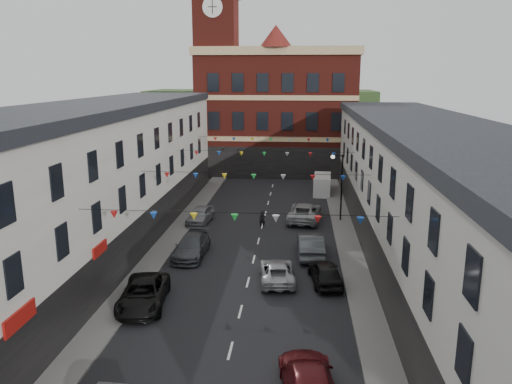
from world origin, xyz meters
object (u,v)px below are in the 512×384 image
(white_van, at_px, (322,184))
(car_left_c, at_px, (143,294))
(car_right_f, at_px, (304,212))
(car_left_e, at_px, (200,215))
(street_lamp, at_px, (339,178))
(car_right_c, at_px, (308,382))
(pedestrian, at_px, (262,220))
(car_right_d, at_px, (326,273))
(car_right_e, at_px, (310,245))
(moving_car, at_px, (277,271))
(car_left_d, at_px, (191,246))

(white_van, bearing_deg, car_left_c, -107.86)
(car_right_f, bearing_deg, car_left_e, 15.05)
(street_lamp, relative_size, car_right_c, 1.13)
(street_lamp, height_order, pedestrian, street_lamp)
(car_right_d, xyz_separation_m, car_right_e, (-0.85, 4.88, 0.10))
(street_lamp, xyz_separation_m, pedestrian, (-6.50, -2.61, -3.16))
(street_lamp, relative_size, white_van, 1.30)
(car_right_f, bearing_deg, car_right_d, 100.76)
(car_right_d, relative_size, car_right_f, 0.74)
(moving_car, relative_size, white_van, 0.99)
(car_right_f, relative_size, white_van, 1.24)
(car_left_c, xyz_separation_m, car_right_e, (9.47, 8.87, 0.10))
(car_left_e, bearing_deg, street_lamp, 13.14)
(car_left_d, relative_size, moving_car, 1.11)
(car_left_d, bearing_deg, car_right_d, -22.16)
(car_right_e, bearing_deg, car_right_c, 85.98)
(white_van, distance_m, pedestrian, 14.33)
(car_left_e, relative_size, car_right_f, 0.74)
(car_left_c, xyz_separation_m, moving_car, (7.30, 4.14, -0.09))
(car_left_c, relative_size, car_right_c, 0.99)
(car_left_d, xyz_separation_m, car_left_e, (-1.00, 8.23, -0.01))
(car_left_c, bearing_deg, car_left_d, 76.26)
(car_right_f, bearing_deg, moving_car, 88.13)
(car_left_e, bearing_deg, white_van, 53.49)
(car_right_c, bearing_deg, car_left_d, -68.74)
(car_left_c, relative_size, moving_car, 1.14)
(car_right_e, distance_m, car_right_f, 8.89)
(car_right_d, height_order, white_van, white_van)
(moving_car, height_order, white_van, white_van)
(car_right_d, distance_m, car_right_e, 4.96)
(car_right_d, bearing_deg, car_left_e, -57.62)
(car_left_c, xyz_separation_m, car_right_f, (9.10, 17.75, 0.07))
(car_left_c, bearing_deg, street_lamp, 49.20)
(car_right_e, bearing_deg, moving_car, 62.61)
(car_left_e, height_order, moving_car, car_left_e)
(car_left_d, bearing_deg, white_van, 64.77)
(street_lamp, distance_m, moving_car, 14.79)
(car_right_e, height_order, moving_car, car_right_e)
(pedestrian, bearing_deg, car_left_e, 167.99)
(car_right_d, height_order, moving_car, car_right_d)
(street_lamp, relative_size, car_left_c, 1.14)
(car_right_d, bearing_deg, car_left_c, 13.36)
(street_lamp, height_order, car_right_f, street_lamp)
(car_left_e, relative_size, car_right_d, 1.00)
(pedestrian, bearing_deg, car_left_c, -110.91)
(pedestrian, bearing_deg, car_right_d, -67.60)
(pedestrian, bearing_deg, street_lamp, 21.09)
(car_right_f, bearing_deg, pedestrian, 41.92)
(moving_car, bearing_deg, car_left_d, -37.71)
(car_left_c, xyz_separation_m, car_right_d, (10.33, 3.98, -0.00))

